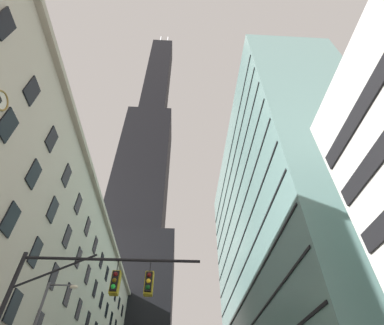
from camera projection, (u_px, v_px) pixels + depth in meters
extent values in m
cube|color=beige|center=(40.00, 310.00, 37.37)|extent=(12.25, 75.68, 26.71)
cube|color=#B2A893|center=(108.00, 227.00, 46.35)|extent=(0.70, 75.68, 0.60)
cube|color=black|center=(13.00, 307.00, 20.43)|extent=(0.14, 1.40, 2.20)
cube|color=black|center=(10.00, 219.00, 19.72)|extent=(0.14, 1.40, 2.20)
cube|color=black|center=(35.00, 252.00, 23.33)|extent=(0.14, 1.40, 2.20)
cube|color=black|center=(54.00, 276.00, 26.95)|extent=(0.14, 1.40, 2.20)
cube|color=black|center=(68.00, 295.00, 30.56)|extent=(0.14, 1.40, 2.20)
cube|color=black|center=(79.00, 309.00, 34.17)|extent=(0.14, 1.40, 2.20)
cube|color=black|center=(88.00, 321.00, 37.78)|extent=(0.14, 1.40, 2.20)
cube|color=black|center=(7.00, 125.00, 19.01)|extent=(0.14, 1.40, 2.20)
cube|color=black|center=(34.00, 174.00, 22.62)|extent=(0.14, 1.40, 2.20)
cube|color=black|center=(53.00, 210.00, 26.24)|extent=(0.14, 1.40, 2.20)
cube|color=black|center=(67.00, 237.00, 29.85)|extent=(0.14, 1.40, 2.20)
cube|color=black|center=(78.00, 258.00, 33.46)|extent=(0.14, 1.40, 2.20)
cube|color=black|center=(88.00, 275.00, 37.07)|extent=(0.14, 1.40, 2.20)
cube|color=black|center=(95.00, 289.00, 40.68)|extent=(0.14, 1.40, 2.20)
cube|color=black|center=(101.00, 300.00, 44.29)|extent=(0.14, 1.40, 2.20)
cube|color=black|center=(107.00, 310.00, 47.90)|extent=(0.14, 1.40, 2.20)
cube|color=black|center=(111.00, 319.00, 51.51)|extent=(0.14, 1.40, 2.20)
cube|color=black|center=(4.00, 23.00, 18.30)|extent=(0.14, 1.40, 2.20)
cube|color=black|center=(32.00, 91.00, 21.91)|extent=(0.14, 1.40, 2.20)
cube|color=black|center=(52.00, 139.00, 25.53)|extent=(0.14, 1.40, 2.20)
cube|color=black|center=(67.00, 175.00, 29.14)|extent=(0.14, 1.40, 2.20)
cube|color=black|center=(78.00, 204.00, 32.75)|extent=(0.14, 1.40, 2.20)
cube|color=black|center=(87.00, 226.00, 36.36)|extent=(0.14, 1.40, 2.20)
cube|color=black|center=(95.00, 245.00, 39.97)|extent=(0.14, 1.40, 2.20)
cube|color=black|center=(101.00, 261.00, 43.58)|extent=(0.14, 1.40, 2.20)
cube|color=black|center=(107.00, 274.00, 47.19)|extent=(0.14, 1.40, 2.20)
cube|color=black|center=(111.00, 285.00, 50.80)|extent=(0.14, 1.40, 2.20)
cube|color=black|center=(115.00, 295.00, 54.41)|extent=(0.14, 1.40, 2.20)
cube|color=black|center=(119.00, 303.00, 58.02)|extent=(0.14, 1.40, 2.20)
cube|color=black|center=(122.00, 311.00, 61.64)|extent=(0.14, 1.40, 2.20)
torus|color=olive|center=(2.00, 101.00, 18.22)|extent=(0.12, 1.37, 1.37)
cylinder|color=silver|center=(1.00, 101.00, 18.22)|extent=(0.05, 1.18, 1.18)
cube|color=black|center=(1.00, 101.00, 18.07)|extent=(0.03, 0.28, 0.32)
cube|color=black|center=(0.00, 98.00, 18.03)|extent=(0.03, 0.52, 0.11)
cube|color=black|center=(143.00, 175.00, 113.91)|extent=(19.60, 19.60, 64.65)
cube|color=black|center=(158.00, 80.00, 164.14)|extent=(12.60, 12.60, 80.81)
cylinder|color=silver|center=(160.00, 43.00, 198.78)|extent=(1.20, 1.20, 19.78)
cylinder|color=silver|center=(168.00, 43.00, 198.97)|extent=(1.20, 1.20, 19.78)
cube|color=black|center=(372.00, 90.00, 15.24)|extent=(0.16, 11.54, 1.10)
cube|color=gray|center=(279.00, 242.00, 48.70)|extent=(14.39, 49.37, 50.68)
cube|color=black|center=(245.00, 299.00, 41.98)|extent=(0.12, 48.37, 0.24)
cube|color=black|center=(242.00, 272.00, 44.74)|extent=(0.12, 48.37, 0.24)
cube|color=black|center=(239.00, 248.00, 47.51)|extent=(0.12, 48.37, 0.24)
cube|color=black|center=(236.00, 227.00, 50.27)|extent=(0.12, 48.37, 0.24)
cube|color=black|center=(234.00, 209.00, 53.03)|extent=(0.12, 48.37, 0.24)
cube|color=black|center=(232.00, 192.00, 55.80)|extent=(0.12, 48.37, 0.24)
cube|color=black|center=(230.00, 176.00, 58.56)|extent=(0.12, 48.37, 0.24)
cube|color=black|center=(228.00, 162.00, 61.32)|extent=(0.12, 48.37, 0.24)
cylinder|color=black|center=(113.00, 260.00, 13.75)|extent=(8.49, 0.14, 0.14)
cylinder|color=black|center=(56.00, 271.00, 13.24)|extent=(3.48, 0.10, 1.75)
cylinder|color=black|center=(118.00, 266.00, 13.55)|extent=(0.04, 0.04, 0.60)
cube|color=black|center=(115.00, 282.00, 13.04)|extent=(0.30, 0.30, 0.90)
cube|color=olive|center=(115.00, 283.00, 13.16)|extent=(0.40, 0.40, 1.04)
sphere|color=#450808|center=(115.00, 274.00, 13.11)|extent=(0.20, 0.20, 0.20)
sphere|color=#4B3A08|center=(114.00, 280.00, 12.92)|extent=(0.20, 0.20, 0.20)
sphere|color=green|center=(113.00, 287.00, 12.73)|extent=(0.20, 0.20, 0.20)
cylinder|color=black|center=(150.00, 266.00, 13.61)|extent=(0.04, 0.04, 0.60)
cube|color=black|center=(149.00, 282.00, 13.09)|extent=(0.30, 0.30, 0.90)
cube|color=olive|center=(149.00, 284.00, 13.22)|extent=(0.40, 0.40, 1.04)
sphere|color=#450808|center=(149.00, 275.00, 13.17)|extent=(0.20, 0.20, 0.20)
sphere|color=yellow|center=(149.00, 281.00, 12.98)|extent=(0.20, 0.20, 0.20)
sphere|color=#083D10|center=(148.00, 287.00, 12.79)|extent=(0.20, 0.20, 0.20)
cylinder|color=#47474C|center=(61.00, 285.00, 19.03)|extent=(1.71, 0.10, 0.10)
ellipsoid|color=#EFE5C6|center=(74.00, 287.00, 18.99)|extent=(0.56, 0.32, 0.24)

